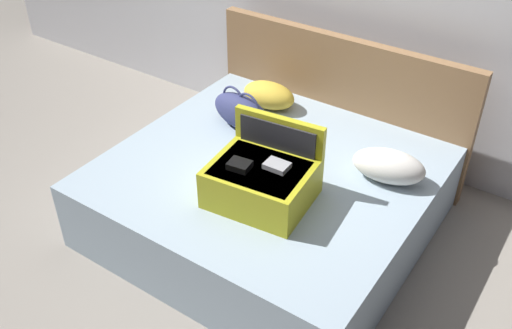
{
  "coord_description": "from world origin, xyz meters",
  "views": [
    {
      "loc": [
        1.59,
        -2.07,
        2.61
      ],
      "look_at": [
        0.0,
        0.26,
        0.58
      ],
      "focal_mm": 40.35,
      "sensor_mm": 36.0,
      "label": 1
    }
  ],
  "objects_px": {
    "hard_case_large": "(262,179)",
    "duffel_bag": "(241,112)",
    "pillow_near_headboard": "(269,95)",
    "pillow_center_head": "(389,166)",
    "bed": "(268,197)"
  },
  "relations": [
    {
      "from": "hard_case_large",
      "to": "duffel_bag",
      "type": "bearing_deg",
      "value": 127.99
    },
    {
      "from": "pillow_near_headboard",
      "to": "hard_case_large",
      "type": "bearing_deg",
      "value": -58.83
    },
    {
      "from": "hard_case_large",
      "to": "duffel_bag",
      "type": "height_order",
      "value": "hard_case_large"
    },
    {
      "from": "hard_case_large",
      "to": "pillow_near_headboard",
      "type": "height_order",
      "value": "hard_case_large"
    },
    {
      "from": "hard_case_large",
      "to": "pillow_center_head",
      "type": "relative_size",
      "value": 1.38
    },
    {
      "from": "bed",
      "to": "pillow_near_headboard",
      "type": "xyz_separation_m",
      "value": [
        -0.42,
        0.65,
        0.33
      ]
    },
    {
      "from": "duffel_bag",
      "to": "pillow_near_headboard",
      "type": "distance_m",
      "value": 0.36
    },
    {
      "from": "hard_case_large",
      "to": "duffel_bag",
      "type": "distance_m",
      "value": 0.8
    },
    {
      "from": "hard_case_large",
      "to": "duffel_bag",
      "type": "xyz_separation_m",
      "value": [
        -0.56,
        0.57,
        -0.02
      ]
    },
    {
      "from": "hard_case_large",
      "to": "duffel_bag",
      "type": "relative_size",
      "value": 1.21
    },
    {
      "from": "duffel_bag",
      "to": "pillow_near_headboard",
      "type": "relative_size",
      "value": 1.24
    },
    {
      "from": "bed",
      "to": "pillow_center_head",
      "type": "xyz_separation_m",
      "value": [
        0.67,
        0.3,
        0.34
      ]
    },
    {
      "from": "pillow_near_headboard",
      "to": "pillow_center_head",
      "type": "distance_m",
      "value": 1.14
    },
    {
      "from": "bed",
      "to": "duffel_bag",
      "type": "relative_size",
      "value": 3.86
    },
    {
      "from": "pillow_near_headboard",
      "to": "duffel_bag",
      "type": "bearing_deg",
      "value": -89.24
    }
  ]
}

